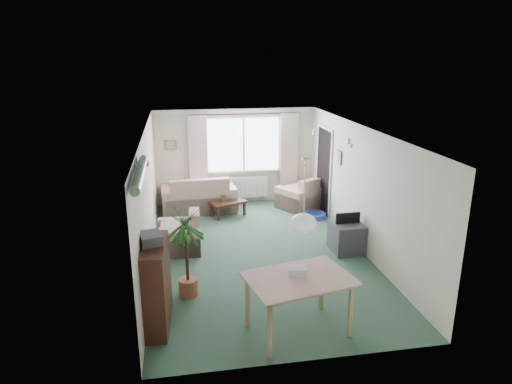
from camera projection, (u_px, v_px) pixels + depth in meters
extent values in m
plane|color=#2E4C3B|center=(259.00, 253.00, 8.78)|extent=(6.50, 6.50, 0.00)
cube|color=white|center=(244.00, 145.00, 11.42)|extent=(1.80, 0.03, 1.30)
cube|color=black|center=(244.00, 114.00, 11.12)|extent=(2.60, 0.03, 0.03)
cube|color=beige|center=(198.00, 156.00, 11.20)|extent=(0.45, 0.08, 2.00)
cube|color=beige|center=(289.00, 153.00, 11.58)|extent=(0.45, 0.08, 2.00)
cube|color=white|center=(244.00, 187.00, 11.70)|extent=(1.20, 0.10, 0.55)
cube|color=black|center=(324.00, 171.00, 10.89)|extent=(0.03, 0.95, 2.00)
sphere|color=white|center=(303.00, 223.00, 6.22)|extent=(0.36, 0.36, 0.36)
cylinder|color=#196626|center=(140.00, 173.00, 5.63)|extent=(1.60, 1.60, 0.12)
sphere|color=silver|center=(314.00, 130.00, 9.20)|extent=(0.20, 0.20, 0.20)
sphere|color=silver|center=(350.00, 140.00, 8.11)|extent=(0.20, 0.20, 0.20)
cube|color=brown|center=(171.00, 145.00, 11.10)|extent=(0.28, 0.03, 0.22)
cube|color=brown|center=(339.00, 157.00, 9.79)|extent=(0.03, 0.24, 0.30)
cube|color=beige|center=(198.00, 193.00, 11.08)|extent=(1.81, 1.03, 0.88)
cube|color=#BDB68E|center=(299.00, 193.00, 11.25)|extent=(1.20, 1.18, 0.80)
cube|color=#C1A992|center=(179.00, 231.00, 8.84)|extent=(0.86, 0.90, 0.78)
cube|color=black|center=(228.00, 208.00, 10.77)|extent=(0.91, 0.72, 0.36)
cube|color=#4F4028|center=(224.00, 198.00, 10.66)|extent=(0.12, 0.03, 0.16)
cube|color=black|center=(155.00, 285.00, 6.32)|extent=(0.40, 1.03, 1.24)
cube|color=#403E44|center=(151.00, 238.00, 6.14)|extent=(0.35, 0.40, 0.14)
cylinder|color=#24521C|center=(187.00, 252.00, 7.06)|extent=(0.76, 0.76, 1.50)
cube|color=tan|center=(298.00, 305.00, 6.23)|extent=(1.44, 1.11, 0.80)
cube|color=silver|center=(297.00, 271.00, 6.18)|extent=(0.28, 0.22, 0.12)
cube|color=#333438|center=(347.00, 237.00, 8.82)|extent=(0.59, 0.64, 0.57)
cylinder|color=navy|center=(314.00, 215.00, 10.69)|extent=(0.69, 0.69, 0.10)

